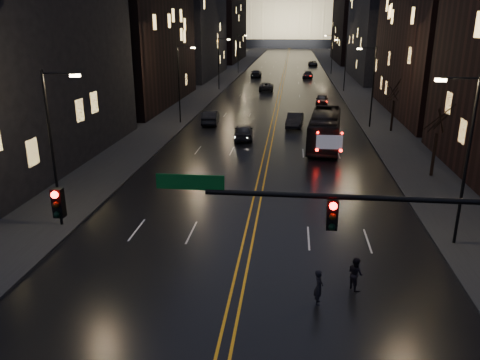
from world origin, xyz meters
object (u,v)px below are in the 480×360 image
(bus, at_px, (325,129))
(oncoming_car_b, at_px, (211,117))
(receding_car_a, at_px, (295,120))
(oncoming_car_a, at_px, (244,132))
(traffic_signal, at_px, (410,233))
(pedestrian_a, at_px, (319,287))
(pedestrian_b, at_px, (355,273))

(bus, xyz_separation_m, oncoming_car_b, (-12.75, 8.98, -0.80))
(oncoming_car_b, relative_size, receding_car_a, 1.02)
(receding_car_a, bearing_deg, oncoming_car_a, -123.03)
(bus, xyz_separation_m, receding_car_a, (-2.87, 8.37, -0.82))
(traffic_signal, height_order, pedestrian_a, traffic_signal)
(traffic_signal, xyz_separation_m, oncoming_car_b, (-13.28, 40.19, -4.28))
(pedestrian_b, bearing_deg, bus, -29.07)
(bus, relative_size, pedestrian_b, 7.56)
(pedestrian_a, bearing_deg, oncoming_car_b, 20.34)
(bus, relative_size, oncoming_car_b, 2.34)
(oncoming_car_b, bearing_deg, bus, 140.38)
(traffic_signal, xyz_separation_m, bus, (-0.53, 31.21, -3.48))
(pedestrian_a, bearing_deg, pedestrian_b, -47.07)
(oncoming_car_a, relative_size, pedestrian_b, 3.02)
(bus, bearing_deg, pedestrian_b, -84.67)
(receding_car_a, bearing_deg, traffic_signal, -80.03)
(bus, xyz_separation_m, pedestrian_a, (-1.86, -27.57, -0.84))
(bus, height_order, pedestrian_b, bus)
(receding_car_a, xyz_separation_m, pedestrian_a, (1.01, -35.94, -0.01))
(oncoming_car_a, height_order, oncoming_car_b, oncoming_car_b)
(oncoming_car_b, distance_m, pedestrian_b, 37.36)
(oncoming_car_a, xyz_separation_m, receding_car_a, (5.21, 6.65, 0.01))
(oncoming_car_a, height_order, pedestrian_b, oncoming_car_a)
(pedestrian_a, bearing_deg, receding_car_a, 5.37)
(bus, height_order, receding_car_a, bus)
(traffic_signal, distance_m, pedestrian_a, 6.13)
(oncoming_car_b, distance_m, pedestrian_a, 38.13)
(oncoming_car_b, xyz_separation_m, pedestrian_b, (12.56, -35.18, -0.05))
(receding_car_a, bearing_deg, pedestrian_b, -80.51)
(pedestrian_a, bearing_deg, traffic_signal, -142.88)
(oncoming_car_a, relative_size, oncoming_car_b, 0.93)
(oncoming_car_a, distance_m, receding_car_a, 8.45)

